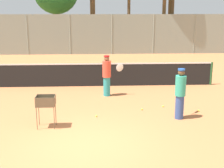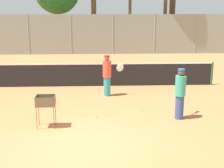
{
  "view_description": "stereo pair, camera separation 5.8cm",
  "coord_description": "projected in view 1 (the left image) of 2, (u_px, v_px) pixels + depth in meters",
  "views": [
    {
      "loc": [
        0.38,
        -7.59,
        3.53
      ],
      "look_at": [
        0.9,
        2.66,
        1.0
      ],
      "focal_mm": 50.0,
      "sensor_mm": 36.0,
      "label": 1
    },
    {
      "loc": [
        0.44,
        -7.59,
        3.53
      ],
      "look_at": [
        0.9,
        2.66,
        1.0
      ],
      "focal_mm": 50.0,
      "sensor_mm": 36.0,
      "label": 2
    }
  ],
  "objects": [
    {
      "name": "ground_plane",
      "position": [
        83.0,
        145.0,
        8.19
      ],
      "size": [
        80.0,
        80.0,
        0.0
      ],
      "primitive_type": "plane",
      "color": "#C67242"
    },
    {
      "name": "back_fence",
      "position": [
        91.0,
        34.0,
        23.74
      ],
      "size": [
        28.89,
        0.08,
        3.03
      ],
      "color": "gray",
      "rests_on": "ground_plane"
    },
    {
      "name": "ball_cart",
      "position": [
        45.0,
        103.0,
        9.27
      ],
      "size": [
        0.56,
        0.41,
        0.98
      ],
      "color": "brown",
      "rests_on": "ground_plane"
    },
    {
      "name": "parked_car",
      "position": [
        75.0,
        40.0,
        27.76
      ],
      "size": [
        4.2,
        1.7,
        1.6
      ],
      "color": "#232328",
      "rests_on": "ground_plane"
    },
    {
      "name": "tennis_ball_2",
      "position": [
        163.0,
        106.0,
        11.33
      ],
      "size": [
        0.07,
        0.07,
        0.07
      ],
      "primitive_type": "sphere",
      "color": "#D1E54C",
      "rests_on": "ground_plane"
    },
    {
      "name": "tennis_ball_4",
      "position": [
        142.0,
        109.0,
        11.01
      ],
      "size": [
        0.07,
        0.07,
        0.07
      ],
      "primitive_type": "sphere",
      "color": "#D1E54C",
      "rests_on": "ground_plane"
    },
    {
      "name": "tennis_ball_0",
      "position": [
        96.0,
        116.0,
        10.31
      ],
      "size": [
        0.07,
        0.07,
        0.07
      ],
      "primitive_type": "sphere",
      "color": "#D1E54C",
      "rests_on": "ground_plane"
    },
    {
      "name": "tennis_net",
      "position": [
        88.0,
        74.0,
        14.2
      ],
      "size": [
        11.53,
        0.1,
        1.07
      ],
      "color": "#26592D",
      "rests_on": "ground_plane"
    },
    {
      "name": "player_white_outfit",
      "position": [
        107.0,
        75.0,
        12.59
      ],
      "size": [
        0.9,
        0.34,
        1.67
      ],
      "rotation": [
        0.0,
        0.0,
        0.04
      ],
      "color": "teal",
      "rests_on": "ground_plane"
    },
    {
      "name": "tennis_ball_3",
      "position": [
        199.0,
        110.0,
        10.86
      ],
      "size": [
        0.07,
        0.07,
        0.07
      ],
      "primitive_type": "sphere",
      "color": "#D1E54C",
      "rests_on": "ground_plane"
    },
    {
      "name": "player_red_cap",
      "position": [
        180.0,
        93.0,
        9.98
      ],
      "size": [
        0.54,
        0.81,
        1.65
      ],
      "rotation": [
        0.0,
        0.0,
        1.06
      ],
      "color": "#334C8C",
      "rests_on": "ground_plane"
    }
  ]
}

